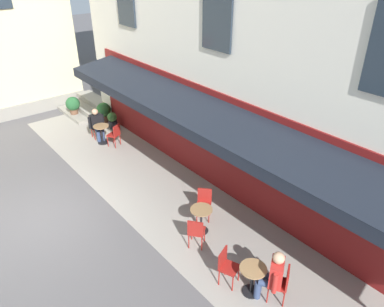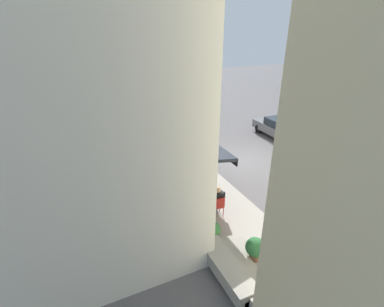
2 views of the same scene
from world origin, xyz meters
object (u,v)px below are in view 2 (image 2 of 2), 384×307
object	(u,v)px
cafe_chair_red_back_row	(143,110)
parked_car_grey	(282,128)
seated_patron_in_red	(157,127)
potted_plant_mid_terrace	(255,249)
cafe_chair_red_kerbside	(155,128)
cafe_table_mid_terrace	(212,198)
cafe_chair_red_near_door	(133,108)
cafe_chair_red_corner_right	(162,146)
cafe_chair_red_corner_left	(200,192)
cafe_table_streetside	(138,109)
seated_companion_in_black	(217,199)
cafe_chair_red_under_awning	(173,139)
potted_plant_by_steps	(211,231)
cafe_table_near_entrance	(167,143)
cafe_chair_red_facing_street	(168,132)
cafe_table_far_end	(162,131)
potted_plant_entrance_left	(202,221)
cafe_chair_red_by_window	(219,205)

from	to	relation	value
cafe_chair_red_back_row	parked_car_grey	world-z (taller)	parked_car_grey
seated_patron_in_red	potted_plant_mid_terrace	xyz separation A→B (m)	(12.28, -0.86, -0.14)
cafe_chair_red_kerbside	parked_car_grey	world-z (taller)	parked_car_grey
potted_plant_mid_terrace	cafe_table_mid_terrace	bearing A→B (deg)	175.93
cafe_chair_red_back_row	cafe_chair_red_near_door	world-z (taller)	same
cafe_chair_red_kerbside	potted_plant_mid_terrace	size ratio (longest dim) A/B	0.96
cafe_chair_red_corner_right	cafe_chair_red_corner_left	distance (m)	5.46
cafe_table_streetside	seated_companion_in_black	world-z (taller)	seated_companion_in_black
cafe_table_mid_terrace	cafe_chair_red_corner_left	world-z (taller)	cafe_chair_red_corner_left
cafe_chair_red_under_awning	potted_plant_by_steps	world-z (taller)	cafe_chair_red_under_awning
cafe_table_near_entrance	cafe_chair_red_corner_left	xyz separation A→B (m)	(5.88, -0.66, 0.06)
cafe_chair_red_corner_right	cafe_chair_red_back_row	bearing A→B (deg)	171.82
seated_companion_in_black	cafe_chair_red_near_door	bearing A→B (deg)	178.05
cafe_table_near_entrance	cafe_chair_red_facing_street	size ratio (longest dim) A/B	0.82
cafe_chair_red_kerbside	seated_patron_in_red	distance (m)	0.27
cafe_chair_red_kerbside	potted_plant_mid_terrace	xyz separation A→B (m)	(12.46, -0.74, 0.02)
cafe_chair_red_back_row	parked_car_grey	xyz separation A→B (m)	(9.00, 7.10, 0.16)
cafe_table_near_entrance	cafe_table_mid_terrace	world-z (taller)	same
potted_plant_mid_terrace	cafe_chair_red_facing_street	bearing A→B (deg)	173.42
cafe_table_far_end	potted_plant_mid_terrace	world-z (taller)	potted_plant_mid_terrace
cafe_chair_red_corner_left	cafe_chair_red_kerbside	xyz separation A→B (m)	(-8.68, 0.79, 0.00)
cafe_chair_red_back_row	parked_car_grey	distance (m)	11.47
cafe_chair_red_corner_right	seated_companion_in_black	bearing A→B (deg)	0.42
cafe_table_far_end	cafe_chair_red_kerbside	bearing A→B (deg)	-146.84
cafe_chair_red_kerbside	cafe_chair_red_facing_street	bearing A→B (deg)	27.01
cafe_chair_red_corner_right	potted_plant_mid_terrace	world-z (taller)	potted_plant_mid_terrace
cafe_chair_red_under_awning	potted_plant_entrance_left	distance (m)	8.08
seated_patron_in_red	potted_plant_by_steps	size ratio (longest dim) A/B	1.50
cafe_chair_red_corner_left	cafe_chair_red_back_row	world-z (taller)	same
cafe_chair_red_kerbside	potted_plant_mid_terrace	distance (m)	12.48
seated_companion_in_black	parked_car_grey	world-z (taller)	parked_car_grey
potted_plant_entrance_left	cafe_chair_red_kerbside	bearing A→B (deg)	171.56
parked_car_grey	cafe_chair_red_by_window	bearing A→B (deg)	-55.05
cafe_chair_red_by_window	seated_patron_in_red	world-z (taller)	seated_patron_in_red
cafe_table_near_entrance	cafe_table_far_end	size ratio (longest dim) A/B	1.00
cafe_chair_red_near_door	parked_car_grey	size ratio (longest dim) A/B	0.21
potted_plant_entrance_left	cafe_table_streetside	bearing A→B (deg)	173.45
cafe_chair_red_corner_right	seated_patron_in_red	size ratio (longest dim) A/B	0.69
cafe_chair_red_by_window	cafe_table_streetside	size ratio (longest dim) A/B	1.21
cafe_chair_red_by_window	cafe_table_streetside	world-z (taller)	cafe_chair_red_by_window
potted_plant_by_steps	seated_patron_in_red	bearing A→B (deg)	171.27
cafe_chair_red_corner_left	cafe_chair_red_near_door	distance (m)	14.70
cafe_chair_red_corner_left	potted_plant_entrance_left	bearing A→B (deg)	-24.92
cafe_table_far_end	cafe_chair_red_back_row	bearing A→B (deg)	177.65
cafe_table_near_entrance	cafe_table_streetside	distance (m)	8.25
seated_patron_in_red	potted_plant_entrance_left	xyz separation A→B (m)	(10.08, -1.64, -0.35)
cafe_chair_red_under_awning	seated_companion_in_black	world-z (taller)	seated_companion_in_black
cafe_chair_red_near_door	cafe_table_streetside	bearing A→B (deg)	28.09
cafe_chair_red_near_door	cafe_chair_red_kerbside	bearing A→B (deg)	0.15
potted_plant_by_steps	cafe_table_near_entrance	bearing A→B (deg)	170.20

